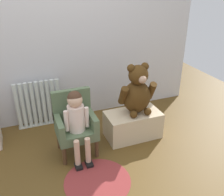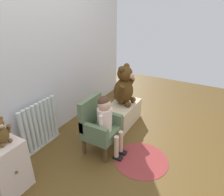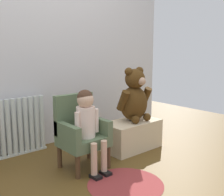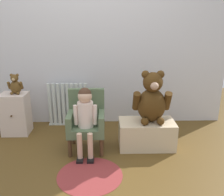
{
  "view_description": "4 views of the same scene",
  "coord_description": "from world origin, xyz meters",
  "px_view_note": "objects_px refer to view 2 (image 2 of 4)",
  "views": [
    {
      "loc": [
        -0.41,
        -1.76,
        1.74
      ],
      "look_at": [
        0.44,
        0.46,
        0.57
      ],
      "focal_mm": 40.0,
      "sensor_mm": 36.0,
      "label": 1
    },
    {
      "loc": [
        -1.65,
        -0.66,
        1.67
      ],
      "look_at": [
        0.39,
        0.49,
        0.55
      ],
      "focal_mm": 32.0,
      "sensor_mm": 36.0,
      "label": 2
    },
    {
      "loc": [
        -1.39,
        -1.62,
        1.12
      ],
      "look_at": [
        0.4,
        0.45,
        0.61
      ],
      "focal_mm": 45.0,
      "sensor_mm": 36.0,
      "label": 3
    },
    {
      "loc": [
        0.26,
        -2.13,
        1.44
      ],
      "look_at": [
        0.32,
        0.43,
        0.62
      ],
      "focal_mm": 40.0,
      "sensor_mm": 36.0,
      "label": 4
    }
  ],
  "objects_px": {
    "radiator": "(40,126)",
    "small_teddy_bear": "(0,133)",
    "child_armchair": "(99,125)",
    "child_figure": "(106,117)",
    "floor_rug": "(141,160)",
    "large_teddy_bear": "(124,87)",
    "low_bench": "(123,113)",
    "small_dresser": "(7,168)"
  },
  "relations": [
    {
      "from": "radiator",
      "to": "small_teddy_bear",
      "type": "relative_size",
      "value": 2.36
    },
    {
      "from": "child_armchair",
      "to": "child_figure",
      "type": "bearing_deg",
      "value": -90.0
    },
    {
      "from": "floor_rug",
      "to": "large_teddy_bear",
      "type": "bearing_deg",
      "value": 40.5
    },
    {
      "from": "radiator",
      "to": "floor_rug",
      "type": "distance_m",
      "value": 1.3
    },
    {
      "from": "radiator",
      "to": "small_teddy_bear",
      "type": "bearing_deg",
      "value": -158.14
    },
    {
      "from": "large_teddy_bear",
      "to": "small_teddy_bear",
      "type": "bearing_deg",
      "value": 166.38
    },
    {
      "from": "low_bench",
      "to": "large_teddy_bear",
      "type": "relative_size",
      "value": 1.08
    },
    {
      "from": "child_armchair",
      "to": "floor_rug",
      "type": "relative_size",
      "value": 1.08
    },
    {
      "from": "large_teddy_bear",
      "to": "low_bench",
      "type": "bearing_deg",
      "value": -167.67
    },
    {
      "from": "radiator",
      "to": "floor_rug",
      "type": "xyz_separation_m",
      "value": [
        0.37,
        -1.21,
        -0.3
      ]
    },
    {
      "from": "radiator",
      "to": "child_armchair",
      "type": "bearing_deg",
      "value": -65.48
    },
    {
      "from": "radiator",
      "to": "small_dresser",
      "type": "distance_m",
      "value": 0.68
    },
    {
      "from": "small_dresser",
      "to": "low_bench",
      "type": "distance_m",
      "value": 1.68
    },
    {
      "from": "low_bench",
      "to": "child_armchair",
      "type": "bearing_deg",
      "value": -178.38
    },
    {
      "from": "large_teddy_bear",
      "to": "floor_rug",
      "type": "relative_size",
      "value": 0.93
    },
    {
      "from": "low_bench",
      "to": "large_teddy_bear",
      "type": "height_order",
      "value": "large_teddy_bear"
    },
    {
      "from": "large_teddy_bear",
      "to": "child_armchair",
      "type": "bearing_deg",
      "value": -177.74
    },
    {
      "from": "child_armchair",
      "to": "low_bench",
      "type": "xyz_separation_m",
      "value": [
        0.69,
        0.02,
        -0.19
      ]
    },
    {
      "from": "child_armchair",
      "to": "large_teddy_bear",
      "type": "height_order",
      "value": "large_teddy_bear"
    },
    {
      "from": "radiator",
      "to": "large_teddy_bear",
      "type": "xyz_separation_m",
      "value": [
        1.04,
        -0.64,
        0.27
      ]
    },
    {
      "from": "low_bench",
      "to": "small_teddy_bear",
      "type": "height_order",
      "value": "small_teddy_bear"
    },
    {
      "from": "radiator",
      "to": "child_armchair",
      "type": "height_order",
      "value": "child_armchair"
    },
    {
      "from": "radiator",
      "to": "floor_rug",
      "type": "height_order",
      "value": "radiator"
    },
    {
      "from": "radiator",
      "to": "small_dresser",
      "type": "relative_size",
      "value": 1.13
    },
    {
      "from": "low_bench",
      "to": "small_teddy_bear",
      "type": "distance_m",
      "value": 1.72
    },
    {
      "from": "small_dresser",
      "to": "radiator",
      "type": "bearing_deg",
      "value": 21.29
    },
    {
      "from": "radiator",
      "to": "low_bench",
      "type": "xyz_separation_m",
      "value": [
        0.99,
        -0.65,
        -0.14
      ]
    },
    {
      "from": "small_dresser",
      "to": "child_figure",
      "type": "relative_size",
      "value": 0.72
    },
    {
      "from": "small_dresser",
      "to": "small_teddy_bear",
      "type": "relative_size",
      "value": 2.1
    },
    {
      "from": "child_figure",
      "to": "floor_rug",
      "type": "distance_m",
      "value": 0.65
    },
    {
      "from": "small_dresser",
      "to": "child_figure",
      "type": "xyz_separation_m",
      "value": [
        0.94,
        -0.53,
        0.22
      ]
    },
    {
      "from": "child_figure",
      "to": "small_teddy_bear",
      "type": "height_order",
      "value": "small_teddy_bear"
    },
    {
      "from": "child_figure",
      "to": "floor_rug",
      "type": "bearing_deg",
      "value": -81.68
    },
    {
      "from": "radiator",
      "to": "child_armchair",
      "type": "xyz_separation_m",
      "value": [
        0.3,
        -0.67,
        0.04
      ]
    },
    {
      "from": "small_dresser",
      "to": "child_figure",
      "type": "height_order",
      "value": "child_figure"
    },
    {
      "from": "low_bench",
      "to": "floor_rug",
      "type": "distance_m",
      "value": 0.86
    },
    {
      "from": "floor_rug",
      "to": "small_dresser",
      "type": "bearing_deg",
      "value": 136.27
    },
    {
      "from": "small_dresser",
      "to": "floor_rug",
      "type": "xyz_separation_m",
      "value": [
        1.0,
        -0.96,
        -0.26
      ]
    },
    {
      "from": "small_dresser",
      "to": "small_teddy_bear",
      "type": "xyz_separation_m",
      "value": [
        0.04,
        0.01,
        0.38
      ]
    },
    {
      "from": "small_dresser",
      "to": "child_armchair",
      "type": "bearing_deg",
      "value": -23.94
    },
    {
      "from": "large_teddy_bear",
      "to": "small_teddy_bear",
      "type": "height_order",
      "value": "large_teddy_bear"
    },
    {
      "from": "radiator",
      "to": "large_teddy_bear",
      "type": "relative_size",
      "value": 1.02
    }
  ]
}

